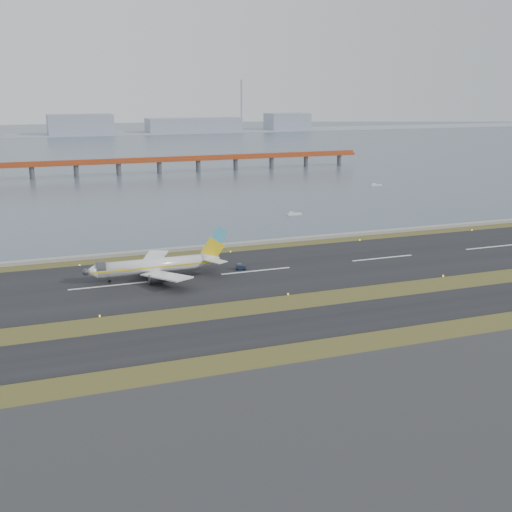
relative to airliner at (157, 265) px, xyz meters
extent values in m
plane|color=#384518|center=(26.85, -33.00, -3.46)|extent=(1000.00, 1000.00, 0.00)
cube|color=#313133|center=(26.85, -88.00, -3.41)|extent=(1000.00, 50.00, 0.10)
cube|color=black|center=(26.85, -45.00, -3.41)|extent=(1000.00, 18.00, 0.10)
cube|color=black|center=(26.85, -3.00, -3.41)|extent=(1000.00, 45.00, 0.10)
cube|color=gray|center=(26.85, 27.00, -2.96)|extent=(1000.00, 2.50, 1.00)
cube|color=#4E5B6F|center=(26.85, 427.00, -3.46)|extent=(1400.00, 800.00, 1.30)
cube|color=#A03F1B|center=(46.85, 217.00, 4.04)|extent=(260.00, 5.00, 1.60)
cube|color=#A03F1B|center=(46.85, 217.00, 5.54)|extent=(260.00, 0.40, 1.40)
cylinder|color=#4C4C51|center=(46.85, 217.00, -0.46)|extent=(2.80, 2.80, 7.00)
cylinder|color=#4C4C51|center=(142.85, 217.00, -0.46)|extent=(2.80, 2.80, 7.00)
cube|color=#939CAD|center=(26.85, 587.00, -3.46)|extent=(1400.00, 80.00, 1.00)
cube|color=#939CAD|center=(36.85, 587.00, 7.54)|extent=(70.00, 35.00, 22.00)
cube|color=#939CAD|center=(166.85, 587.00, 4.54)|extent=(110.00, 35.00, 16.00)
cube|color=#939CAD|center=(286.85, 587.00, 6.54)|extent=(50.00, 35.00, 20.00)
cylinder|color=#939CAD|center=(226.85, 587.00, 26.54)|extent=(1.80, 1.80, 60.00)
cylinder|color=white|center=(-1.50, 0.00, 0.04)|extent=(28.00, 3.80, 3.80)
cone|color=white|center=(-17.10, 0.00, 0.04)|extent=(3.20, 3.80, 3.80)
cone|color=white|center=(14.70, 0.00, 0.34)|extent=(5.00, 3.80, 3.80)
cube|color=yellow|center=(-1.50, -1.92, 0.04)|extent=(31.00, 0.06, 0.45)
cube|color=yellow|center=(-1.50, 1.92, 0.04)|extent=(31.00, 0.06, 0.45)
cube|color=white|center=(0.70, -8.50, -0.66)|extent=(11.31, 15.89, 1.66)
cube|color=white|center=(0.70, 8.50, -0.66)|extent=(11.31, 15.89, 1.66)
cylinder|color=#3C3C41|center=(-1.00, -6.00, -1.86)|extent=(4.20, 2.10, 2.10)
cylinder|color=#3C3C41|center=(-1.00, 6.00, -1.86)|extent=(4.20, 2.10, 2.10)
cube|color=yellow|center=(15.50, 0.00, 3.24)|extent=(6.80, 0.35, 6.85)
cube|color=#48AACD|center=(17.40, 0.00, 6.94)|extent=(4.85, 0.37, 4.90)
cube|color=white|center=(15.00, -3.80, 0.84)|extent=(5.64, 6.80, 0.22)
cube|color=white|center=(15.00, 3.80, 0.84)|extent=(5.64, 6.80, 0.22)
cylinder|color=black|center=(-12.50, 0.00, -3.01)|extent=(0.80, 0.28, 0.80)
cylinder|color=black|center=(0.00, -2.80, -2.91)|extent=(1.00, 0.38, 1.00)
cylinder|color=black|center=(0.00, 2.80, -2.91)|extent=(1.00, 0.38, 1.00)
cube|color=#131E34|center=(23.33, -0.31, -2.68)|extent=(3.07, 2.23, 1.03)
cube|color=#3C3C41|center=(22.99, -0.22, -2.00)|extent=(1.51, 1.57, 0.60)
cylinder|color=black|center=(22.23, -0.72, -3.16)|extent=(0.65, 0.41, 0.60)
cylinder|color=black|center=(22.60, 0.61, -3.16)|extent=(0.65, 0.41, 0.60)
cylinder|color=black|center=(24.05, -1.22, -3.16)|extent=(0.65, 0.41, 0.60)
cylinder|color=black|center=(24.42, 0.10, -3.16)|extent=(0.65, 0.41, 0.60)
cube|color=silver|center=(69.43, 68.04, -3.12)|extent=(5.97, 1.92, 0.77)
cube|color=silver|center=(68.16, 68.05, -2.44)|extent=(1.71, 1.37, 0.77)
cube|color=silver|center=(141.38, 126.56, -3.11)|extent=(6.21, 2.54, 0.78)
cube|color=silver|center=(140.09, 126.70, -2.42)|extent=(1.86, 1.56, 0.78)
camera|label=1|loc=(-32.09, -162.04, 44.98)|focal=45.00mm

